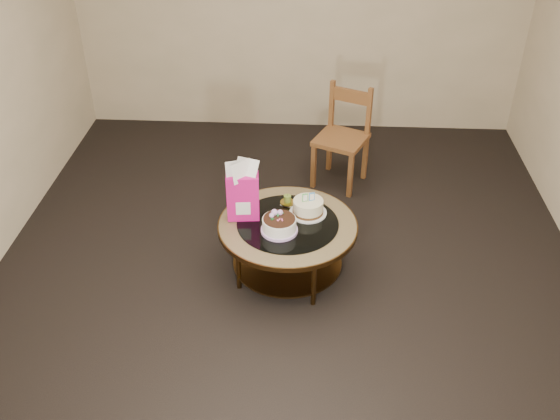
# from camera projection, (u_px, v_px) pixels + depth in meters

# --- Properties ---
(ground) EXTENTS (5.00, 5.00, 0.00)m
(ground) POSITION_uv_depth(u_px,v_px,m) (287.00, 271.00, 4.77)
(ground) COLOR black
(ground) RESTS_ON ground
(room_walls) EXTENTS (4.52, 5.02, 2.61)m
(room_walls) POSITION_uv_depth(u_px,v_px,m) (289.00, 82.00, 3.90)
(room_walls) COLOR beige
(room_walls) RESTS_ON ground
(coffee_table) EXTENTS (1.02, 1.02, 0.46)m
(coffee_table) POSITION_uv_depth(u_px,v_px,m) (288.00, 232.00, 4.56)
(coffee_table) COLOR #553818
(coffee_table) RESTS_ON ground
(decorated_cake) EXTENTS (0.26, 0.26, 0.15)m
(decorated_cake) POSITION_uv_depth(u_px,v_px,m) (279.00, 225.00, 4.40)
(decorated_cake) COLOR #CAA1E3
(decorated_cake) RESTS_ON coffee_table
(cream_cake) EXTENTS (0.28, 0.28, 0.18)m
(cream_cake) POSITION_uv_depth(u_px,v_px,m) (308.00, 207.00, 4.58)
(cream_cake) COLOR silver
(cream_cake) RESTS_ON coffee_table
(gift_bag) EXTENTS (0.24, 0.19, 0.46)m
(gift_bag) POSITION_uv_depth(u_px,v_px,m) (243.00, 191.00, 4.45)
(gift_bag) COLOR #D01379
(gift_bag) RESTS_ON coffee_table
(pillar_candle) EXTENTS (0.11, 0.11, 0.08)m
(pillar_candle) POSITION_uv_depth(u_px,v_px,m) (287.00, 201.00, 4.70)
(pillar_candle) COLOR #DDB95B
(pillar_candle) RESTS_ON coffee_table
(dining_chair) EXTENTS (0.55, 0.55, 0.91)m
(dining_chair) POSITION_uv_depth(u_px,v_px,m) (343.00, 137.00, 5.61)
(dining_chair) COLOR brown
(dining_chair) RESTS_ON ground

